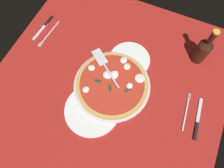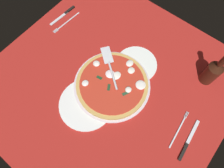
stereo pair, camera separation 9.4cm
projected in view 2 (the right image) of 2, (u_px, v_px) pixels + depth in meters
ground_plane at (110, 83)px, 97.42cm from camera, size 108.83×108.83×0.80cm
checker_pattern at (110, 83)px, 97.01cm from camera, size 108.83×108.83×0.10cm
pizza_pan at (112, 85)px, 95.88cm from camera, size 36.35×36.35×1.10cm
dinner_plate_left at (136, 64)px, 100.33cm from camera, size 20.48×20.48×1.00cm
dinner_plate_right at (86, 104)px, 92.30cm from camera, size 25.15×25.15×1.00cm
pizza at (112, 84)px, 94.55cm from camera, size 33.89×33.89×3.10cm
pizza_server at (110, 66)px, 95.42cm from camera, size 16.24×20.69×1.00cm
place_setting_near at (66, 18)px, 111.75cm from camera, size 21.61×12.88×1.40cm
place_setting_far at (183, 137)px, 86.74cm from camera, size 20.16×14.09×1.40cm
beer_bottle at (213, 71)px, 90.27cm from camera, size 6.79×6.79×21.80cm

